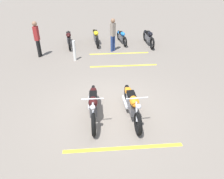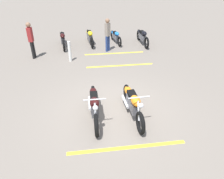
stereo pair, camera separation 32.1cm
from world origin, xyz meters
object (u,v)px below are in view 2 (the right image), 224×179
bystander_near_row (31,39)px  bollard_post (70,52)px  motorcycle_row_far_left (142,36)px  motorcycle_row_center (90,36)px  bystander_secondary (108,33)px  motorcycle_bright_foreground (133,103)px  motorcycle_row_left (116,36)px  motorcycle_row_right (63,39)px  motorcycle_dark_foreground (94,105)px

bystander_near_row → bollard_post: bystander_near_row is taller
motorcycle_row_far_left → motorcycle_row_center: 3.14m
bystander_secondary → bollard_post: bystander_secondary is taller
motorcycle_bright_foreground → bollard_post: motorcycle_bright_foreground is taller
motorcycle_row_left → bollard_post: 3.64m
bystander_near_row → bystander_secondary: (0.60, -3.84, -0.02)m
motorcycle_row_right → bollard_post: bearing=5.5°
motorcycle_row_center → bystander_secondary: bystander_secondary is taller
motorcycle_dark_foreground → bystander_near_row: (5.17, 2.94, 0.54)m
motorcycle_bright_foreground → bollard_post: size_ratio=2.22×
motorcycle_dark_foreground → motorcycle_row_left: bearing=166.7°
motorcycle_row_center → bystander_secondary: bearing=27.7°
motorcycle_dark_foreground → bystander_secondary: bystander_secondary is taller
motorcycle_bright_foreground → motorcycle_dark_foreground: size_ratio=1.00×
motorcycle_dark_foreground → motorcycle_row_left: size_ratio=1.17×
bollard_post → motorcycle_bright_foreground: bearing=-153.7°
motorcycle_row_right → bystander_secondary: (-1.05, -2.52, 0.53)m
motorcycle_row_right → bystander_near_row: size_ratio=1.21×
motorcycle_row_right → bystander_near_row: 2.18m
motorcycle_bright_foreground → motorcycle_row_right: (6.84, 2.81, -0.01)m
motorcycle_dark_foreground → motorcycle_row_center: size_ratio=1.02×
bystander_secondary → motorcycle_row_center: bearing=172.0°
bystander_near_row → motorcycle_row_far_left: bearing=-156.8°
motorcycle_row_far_left → bollard_post: (-2.21, 4.12, 0.05)m
motorcycle_dark_foreground → motorcycle_row_right: motorcycle_dark_foreground is taller
motorcycle_row_left → bystander_secondary: bystander_secondary is taller
motorcycle_row_center → bystander_near_row: bearing=-63.6°
motorcycle_row_center → bystander_near_row: 3.52m
bollard_post → bystander_near_row: bearing=71.9°
motorcycle_row_left → bystander_secondary: bearing=-34.9°
motorcycle_row_left → motorcycle_row_center: (-0.02, 1.55, 0.05)m
motorcycle_bright_foreground → motorcycle_row_center: size_ratio=1.02×
motorcycle_bright_foreground → motorcycle_row_right: 7.39m
motorcycle_row_far_left → bollard_post: 4.68m
motorcycle_dark_foreground → bystander_secondary: size_ratio=1.27×
motorcycle_row_right → bystander_secondary: bearing=59.1°
motorcycle_row_left → bollard_post: bearing=-56.2°
bystander_near_row → bollard_post: size_ratio=1.79×
motorcycle_dark_foreground → bystander_near_row: 5.97m
motorcycle_bright_foreground → motorcycle_row_center: 7.25m
motorcycle_row_left → bystander_near_row: bearing=-77.6°
bystander_secondary → bystander_near_row: bearing=-124.6°
motorcycle_bright_foreground → motorcycle_row_center: motorcycle_bright_foreground is taller
motorcycle_row_right → motorcycle_row_far_left: bearing=81.2°
motorcycle_row_center → motorcycle_row_right: size_ratio=1.00×
motorcycle_dark_foreground → motorcycle_row_right: (6.81, 1.62, -0.01)m
motorcycle_row_center → motorcycle_row_far_left: bearing=75.9°
motorcycle_row_far_left → motorcycle_row_right: bearing=-94.7°
motorcycle_dark_foreground → bystander_secondary: (5.77, -0.90, 0.52)m
motorcycle_row_far_left → bollard_post: bearing=-65.9°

